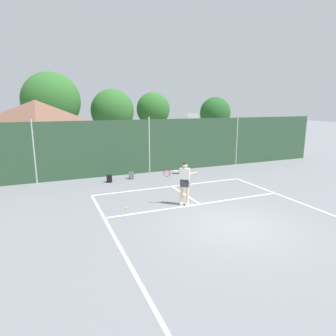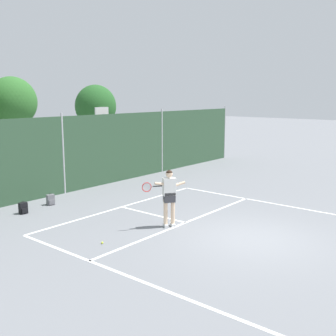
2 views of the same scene
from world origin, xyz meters
name	(u,v)px [view 2 (image 2 of 2)]	position (x,y,z in m)	size (l,w,h in m)	color
ground_plane	(253,239)	(0.00, 0.00, 0.00)	(120.00, 120.00, 0.00)	slate
court_markings	(234,234)	(0.00, 0.65, 0.00)	(8.30, 11.10, 0.01)	white
chainlink_fence	(63,155)	(0.00, 9.00, 1.65)	(26.09, 0.09, 3.45)	#2D4C33
basketball_hoop	(102,131)	(4.04, 11.08, 2.31)	(0.90, 0.67, 3.55)	#9E9EA3
tennis_player	(169,193)	(-0.68, 2.64, 1.11)	(1.26, 0.80, 1.85)	silver
tennis_ball	(102,243)	(-3.07, 3.14, 0.03)	(0.07, 0.07, 0.07)	#CCE033
backpack_black	(23,208)	(-2.83, 7.60, 0.19)	(0.29, 0.26, 0.46)	black
backpack_grey	(51,200)	(-1.51, 7.85, 0.19)	(0.31, 0.28, 0.46)	slate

